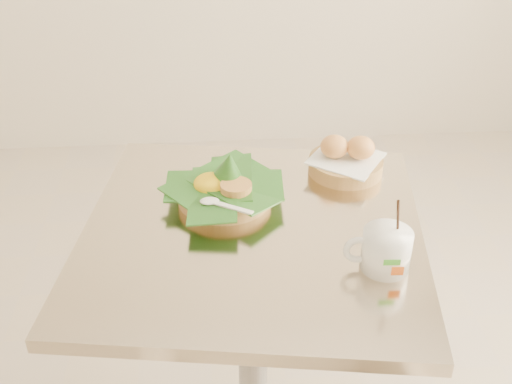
{
  "coord_description": "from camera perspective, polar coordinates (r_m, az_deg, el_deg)",
  "views": [
    {
      "loc": [
        0.03,
        -1.11,
        1.52
      ],
      "look_at": [
        0.12,
        0.0,
        0.82
      ],
      "focal_mm": 45.0,
      "sensor_mm": 36.0,
      "label": 1
    }
  ],
  "objects": [
    {
      "name": "cafe_table",
      "position": [
        1.47,
        -0.3,
        -10.21
      ],
      "size": [
        0.8,
        0.8,
        0.75
      ],
      "rotation": [
        0.0,
        0.0,
        -0.15
      ],
      "color": "gray",
      "rests_on": "floor"
    },
    {
      "name": "coffee_mug",
      "position": [
        1.23,
        11.4,
        -5.0
      ],
      "size": [
        0.13,
        0.1,
        0.16
      ],
      "rotation": [
        0.0,
        0.0,
        -0.05
      ],
      "color": "white",
      "rests_on": "cafe_table"
    },
    {
      "name": "bread_basket",
      "position": [
        1.53,
        8.01,
        2.86
      ],
      "size": [
        0.21,
        0.21,
        0.09
      ],
      "rotation": [
        0.0,
        0.0,
        0.2
      ],
      "color": "tan",
      "rests_on": "cafe_table"
    },
    {
      "name": "rice_basket",
      "position": [
        1.41,
        -2.84,
        0.5
      ],
      "size": [
        0.26,
        0.26,
        0.13
      ],
      "rotation": [
        0.0,
        0.0,
        -0.23
      ],
      "color": "tan",
      "rests_on": "cafe_table"
    }
  ]
}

